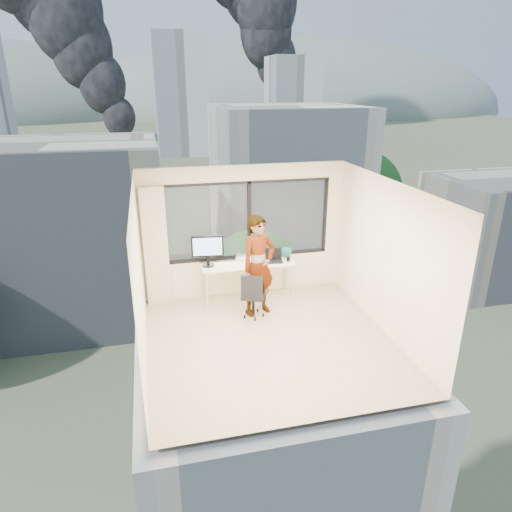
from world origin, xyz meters
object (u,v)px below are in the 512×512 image
object	(u,v)px
game_console	(244,257)
handbag	(285,252)
person	(258,266)
monitor	(208,251)
chair	(253,294)
laptop	(274,256)
desk	(248,281)

from	to	relation	value
game_console	handbag	world-z (taller)	handbag
person	game_console	xyz separation A→B (m)	(-0.09, 0.87, -0.15)
monitor	handbag	world-z (taller)	monitor
person	chair	bearing A→B (deg)	-157.17
laptop	person	bearing A→B (deg)	-120.18
chair	handbag	bearing A→B (deg)	67.65
laptop	handbag	bearing A→B (deg)	41.20
chair	monitor	distance (m)	1.23
laptop	monitor	bearing A→B (deg)	-176.86
handbag	chair	bearing A→B (deg)	-136.15
person	laptop	distance (m)	0.75
chair	person	xyz separation A→B (m)	(0.12, 0.12, 0.49)
desk	laptop	size ratio (longest dim) A/B	5.00
person	game_console	size ratio (longest dim) A/B	6.52
chair	person	distance (m)	0.52
person	monitor	distance (m)	1.08
desk	laptop	world-z (taller)	laptop
desk	handbag	distance (m)	0.95
game_console	laptop	size ratio (longest dim) A/B	0.80
handbag	monitor	bearing A→B (deg)	-178.82
person	laptop	xyz separation A→B (m)	(0.45, 0.59, -0.08)
game_console	chair	bearing A→B (deg)	-75.23
desk	game_console	bearing A→B (deg)	97.79
monitor	chair	bearing A→B (deg)	-42.45
chair	handbag	distance (m)	1.32
chair	game_console	distance (m)	1.05
desk	handbag	xyz separation A→B (m)	(0.80, 0.17, 0.48)
desk	chair	xyz separation A→B (m)	(-0.07, -0.74, 0.07)
chair	game_console	bearing A→B (deg)	109.50
desk	person	xyz separation A→B (m)	(0.06, -0.61, 0.56)
desk	chair	bearing A→B (deg)	-95.32
person	game_console	world-z (taller)	person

